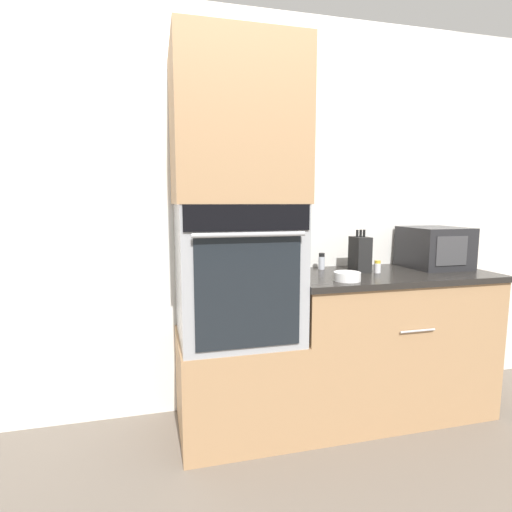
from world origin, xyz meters
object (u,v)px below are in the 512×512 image
(wall_oven, at_px, (237,272))
(bowl, at_px, (347,276))
(knife_block, at_px, (360,254))
(condiment_jar_near, at_px, (322,261))
(microwave, at_px, (434,247))
(condiment_jar_mid, at_px, (377,267))

(wall_oven, relative_size, bowl, 5.07)
(knife_block, bearing_deg, wall_oven, -174.04)
(bowl, bearing_deg, condiment_jar_near, 87.61)
(bowl, xyz_separation_m, condiment_jar_near, (0.02, 0.39, 0.03))
(microwave, bearing_deg, knife_block, -178.79)
(bowl, bearing_deg, wall_oven, 163.06)
(knife_block, bearing_deg, condiment_jar_mid, -45.85)
(bowl, distance_m, condiment_jar_mid, 0.35)
(condiment_jar_near, height_order, condiment_jar_mid, condiment_jar_near)
(wall_oven, relative_size, condiment_jar_near, 7.07)
(wall_oven, xyz_separation_m, condiment_jar_near, (0.61, 0.21, 0.01))
(wall_oven, height_order, bowl, wall_oven)
(microwave, distance_m, knife_block, 0.55)
(microwave, xyz_separation_m, bowl, (-0.77, -0.28, -0.11))
(microwave, xyz_separation_m, condiment_jar_mid, (-0.47, -0.09, -0.10))
(knife_block, xyz_separation_m, condiment_jar_near, (-0.20, 0.13, -0.06))
(bowl, bearing_deg, knife_block, 50.18)
(microwave, bearing_deg, condiment_jar_mid, -169.02)
(knife_block, bearing_deg, condiment_jar_near, 148.29)
(knife_block, distance_m, condiment_jar_mid, 0.13)
(wall_oven, distance_m, knife_block, 0.82)
(knife_block, height_order, condiment_jar_mid, knife_block)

